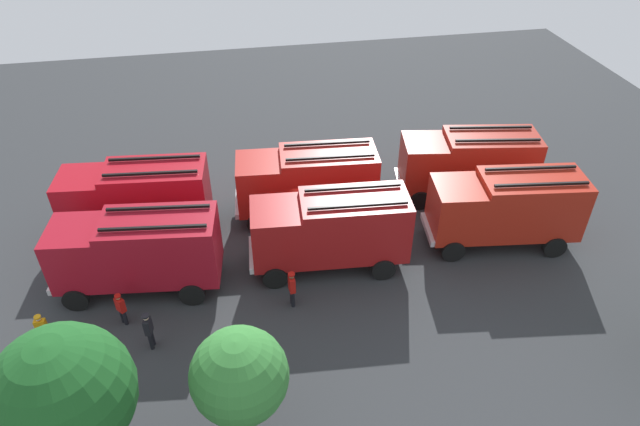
{
  "coord_description": "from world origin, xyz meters",
  "views": [
    {
      "loc": [
        4.04,
        21.61,
        17.67
      ],
      "look_at": [
        0.0,
        0.0,
        1.4
      ],
      "focal_mm": 31.43,
      "sensor_mm": 36.0,
      "label": 1
    }
  ],
  "objects_px": {
    "fire_truck_3": "(506,206)",
    "traffic_cone_0": "(500,213)",
    "fire_truck_4": "(331,228)",
    "firefighter_2": "(149,329)",
    "fire_truck_1": "(308,180)",
    "fire_truck_2": "(136,196)",
    "tree_2": "(64,395)",
    "tree_1": "(239,376)",
    "firefighter_3": "(121,308)",
    "fire_truck_0": "(469,162)",
    "firefighter_0": "(292,287)",
    "firefighter_1": "(43,329)",
    "fire_truck_5": "(137,250)"
  },
  "relations": [
    {
      "from": "fire_truck_3",
      "to": "traffic_cone_0",
      "type": "relative_size",
      "value": 11.51
    },
    {
      "from": "fire_truck_1",
      "to": "fire_truck_2",
      "type": "height_order",
      "value": "same"
    },
    {
      "from": "tree_1",
      "to": "fire_truck_3",
      "type": "bearing_deg",
      "value": -147.67
    },
    {
      "from": "fire_truck_2",
      "to": "tree_2",
      "type": "xyz_separation_m",
      "value": [
        0.64,
        12.91,
        2.08
      ]
    },
    {
      "from": "fire_truck_0",
      "to": "fire_truck_3",
      "type": "bearing_deg",
      "value": 101.23
    },
    {
      "from": "fire_truck_3",
      "to": "firefighter_3",
      "type": "height_order",
      "value": "fire_truck_3"
    },
    {
      "from": "fire_truck_4",
      "to": "tree_1",
      "type": "relative_size",
      "value": 1.52
    },
    {
      "from": "fire_truck_2",
      "to": "firefighter_3",
      "type": "xyz_separation_m",
      "value": [
        0.39,
        6.28,
        -1.27
      ]
    },
    {
      "from": "fire_truck_3",
      "to": "fire_truck_2",
      "type": "bearing_deg",
      "value": -6.36
    },
    {
      "from": "fire_truck_5",
      "to": "firefighter_0",
      "type": "distance_m",
      "value": 6.83
    },
    {
      "from": "tree_1",
      "to": "tree_2",
      "type": "height_order",
      "value": "tree_2"
    },
    {
      "from": "firefighter_1",
      "to": "traffic_cone_0",
      "type": "relative_size",
      "value": 2.52
    },
    {
      "from": "fire_truck_3",
      "to": "fire_truck_4",
      "type": "xyz_separation_m",
      "value": [
        8.51,
        0.12,
        0.0
      ]
    },
    {
      "from": "fire_truck_0",
      "to": "firefighter_0",
      "type": "xyz_separation_m",
      "value": [
        10.5,
        6.56,
        -1.13
      ]
    },
    {
      "from": "fire_truck_4",
      "to": "tree_2",
      "type": "distance_m",
      "value": 12.97
    },
    {
      "from": "fire_truck_4",
      "to": "firefighter_2",
      "type": "height_order",
      "value": "fire_truck_4"
    },
    {
      "from": "fire_truck_3",
      "to": "firefighter_1",
      "type": "relative_size",
      "value": 4.56
    },
    {
      "from": "fire_truck_4",
      "to": "fire_truck_5",
      "type": "xyz_separation_m",
      "value": [
        8.46,
        -0.07,
        0.0
      ]
    },
    {
      "from": "traffic_cone_0",
      "to": "tree_1",
      "type": "bearing_deg",
      "value": 35.83
    },
    {
      "from": "fire_truck_0",
      "to": "tree_2",
      "type": "relative_size",
      "value": 1.19
    },
    {
      "from": "tree_1",
      "to": "fire_truck_2",
      "type": "bearing_deg",
      "value": -71.2
    },
    {
      "from": "fire_truck_1",
      "to": "firefighter_0",
      "type": "bearing_deg",
      "value": 78.95
    },
    {
      "from": "fire_truck_4",
      "to": "firefighter_2",
      "type": "xyz_separation_m",
      "value": [
        7.98,
        3.53,
        -1.14
      ]
    },
    {
      "from": "fire_truck_5",
      "to": "firefighter_2",
      "type": "xyz_separation_m",
      "value": [
        -0.48,
        3.6,
        -1.14
      ]
    },
    {
      "from": "fire_truck_5",
      "to": "firefighter_2",
      "type": "relative_size",
      "value": 4.15
    },
    {
      "from": "firefighter_3",
      "to": "traffic_cone_0",
      "type": "bearing_deg",
      "value": -28.16
    },
    {
      "from": "firefighter_0",
      "to": "firefighter_3",
      "type": "xyz_separation_m",
      "value": [
        7.06,
        -0.25,
        -0.14
      ]
    },
    {
      "from": "fire_truck_1",
      "to": "traffic_cone_0",
      "type": "bearing_deg",
      "value": 171.9
    },
    {
      "from": "firefighter_2",
      "to": "firefighter_3",
      "type": "xyz_separation_m",
      "value": [
        1.22,
        -1.51,
        -0.13
      ]
    },
    {
      "from": "fire_truck_1",
      "to": "fire_truck_4",
      "type": "relative_size",
      "value": 1.0
    },
    {
      "from": "fire_truck_2",
      "to": "fire_truck_3",
      "type": "relative_size",
      "value": 0.99
    },
    {
      "from": "fire_truck_1",
      "to": "traffic_cone_0",
      "type": "distance_m",
      "value": 10.19
    },
    {
      "from": "fire_truck_3",
      "to": "fire_truck_4",
      "type": "bearing_deg",
      "value": 7.91
    },
    {
      "from": "fire_truck_2",
      "to": "firefighter_1",
      "type": "height_order",
      "value": "fire_truck_2"
    },
    {
      "from": "tree_1",
      "to": "traffic_cone_0",
      "type": "xyz_separation_m",
      "value": [
        -13.99,
        -10.1,
        -2.94
      ]
    },
    {
      "from": "firefighter_2",
      "to": "traffic_cone_0",
      "type": "height_order",
      "value": "firefighter_2"
    },
    {
      "from": "firefighter_3",
      "to": "fire_truck_0",
      "type": "bearing_deg",
      "value": -20.4
    },
    {
      "from": "tree_2",
      "to": "fire_truck_0",
      "type": "bearing_deg",
      "value": -143.99
    },
    {
      "from": "firefighter_3",
      "to": "fire_truck_4",
      "type": "bearing_deg",
      "value": -27.79
    },
    {
      "from": "fire_truck_2",
      "to": "firefighter_0",
      "type": "relative_size",
      "value": 4.09
    },
    {
      "from": "tree_1",
      "to": "traffic_cone_0",
      "type": "distance_m",
      "value": 17.5
    },
    {
      "from": "firefighter_1",
      "to": "tree_1",
      "type": "bearing_deg",
      "value": 53.9
    },
    {
      "from": "fire_truck_1",
      "to": "fire_truck_3",
      "type": "distance_m",
      "value": 9.74
    },
    {
      "from": "fire_truck_4",
      "to": "firefighter_0",
      "type": "xyz_separation_m",
      "value": [
        2.14,
        2.27,
        -1.13
      ]
    },
    {
      "from": "fire_truck_0",
      "to": "fire_truck_2",
      "type": "distance_m",
      "value": 17.17
    },
    {
      "from": "tree_1",
      "to": "firefighter_3",
      "type": "bearing_deg",
      "value": -53.06
    },
    {
      "from": "fire_truck_4",
      "to": "fire_truck_1",
      "type": "bearing_deg",
      "value": -80.88
    },
    {
      "from": "firefighter_3",
      "to": "tree_2",
      "type": "relative_size",
      "value": 0.25
    },
    {
      "from": "tree_1",
      "to": "fire_truck_1",
      "type": "bearing_deg",
      "value": -108.93
    },
    {
      "from": "tree_2",
      "to": "traffic_cone_0",
      "type": "relative_size",
      "value": 9.73
    }
  ]
}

